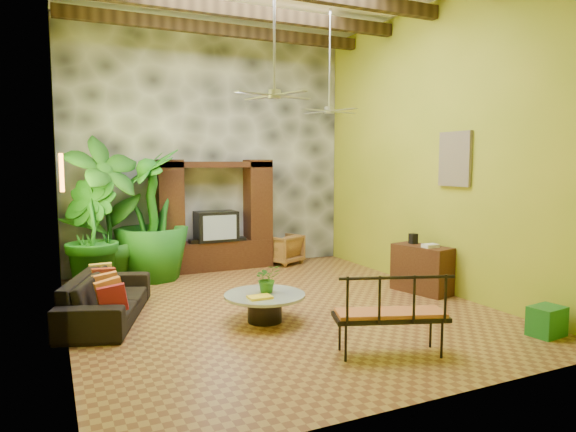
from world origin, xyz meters
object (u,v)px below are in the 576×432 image
green_bin (547,321)px  tall_plant_b (89,235)px  ceiling_fan_back (329,99)px  sofa (107,297)px  side_console (422,269)px  wicker_armchair (283,249)px  tall_plant_a (106,211)px  iron_bench (394,310)px  coffee_table (265,304)px  tall_plant_c (151,215)px  entertainment_center (216,224)px  ceiling_fan_front (274,79)px

green_bin → tall_plant_b: bearing=136.6°
ceiling_fan_back → sofa: 5.14m
side_console → wicker_armchair: bearing=95.4°
ceiling_fan_back → tall_plant_a: bearing=159.8°
tall_plant_a → iron_bench: (2.62, -5.04, -0.82)m
wicker_armchair → coffee_table: size_ratio=0.63×
tall_plant_c → ceiling_fan_back: bearing=-27.6°
tall_plant_b → coffee_table: tall_plant_b is taller
entertainment_center → ceiling_fan_front: (-0.20, -3.54, 2.44)m
tall_plant_b → tall_plant_c: bearing=25.3°
tall_plant_b → entertainment_center: bearing=19.9°
wicker_armchair → green_bin: wicker_armchair is taller
ceiling_fan_back → tall_plant_b: 4.89m
entertainment_center → tall_plant_a: tall_plant_a is taller
ceiling_fan_back → entertainment_center: bearing=129.6°
ceiling_fan_front → tall_plant_a: ceiling_fan_front is taller
ceiling_fan_back → wicker_armchair: (-0.08, 1.88, -3.07)m
iron_bench → side_console: bearing=64.5°
tall_plant_a → ceiling_fan_back: bearing=-20.2°
tall_plant_c → iron_bench: tall_plant_c is taller
coffee_table → iron_bench: size_ratio=0.83×
entertainment_center → tall_plant_b: 2.70m
ceiling_fan_back → tall_plant_c: bearing=152.4°
tall_plant_a → green_bin: 7.29m
wicker_armchair → side_console: bearing=83.7°
sofa → tall_plant_a: bearing=12.5°
coffee_table → green_bin: bearing=-34.3°
ceiling_fan_front → ceiling_fan_back: bearing=41.6°
sofa → tall_plant_c: size_ratio=0.90×
ceiling_fan_front → side_console: (2.85, 0.18, -2.99)m
ceiling_fan_front → wicker_armchair: (1.72, 3.48, -3.07)m
wicker_armchair → tall_plant_c: 3.06m
tall_plant_a → tall_plant_b: bearing=-130.0°
wicker_armchair → tall_plant_c: tall_plant_c is taller
tall_plant_c → entertainment_center: bearing=15.2°
tall_plant_a → entertainment_center: bearing=13.5°
tall_plant_a → sofa: bearing=-96.4°
side_console → green_bin: bearing=-103.5°
tall_plant_b → iron_bench: tall_plant_b is taller
wicker_armchair → iron_bench: size_ratio=0.52×
sofa → tall_plant_a: size_ratio=0.81×
sofa → coffee_table: sofa is taller
ceiling_fan_back → iron_bench: (-1.19, -3.64, -2.85)m
iron_bench → coffee_table: bearing=134.6°
ceiling_fan_back → tall_plant_a: ceiling_fan_back is taller
tall_plant_b → side_console: (5.19, -2.44, -0.60)m
sofa → iron_bench: iron_bench is taller
tall_plant_a → side_console: bearing=-30.2°
green_bin → ceiling_fan_front: bearing=141.2°
coffee_table → iron_bench: 2.06m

